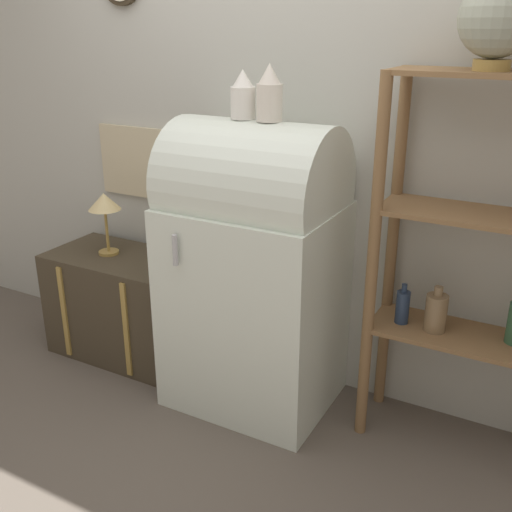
# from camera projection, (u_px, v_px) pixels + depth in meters

# --- Properties ---
(ground_plane) EXTENTS (12.00, 12.00, 0.00)m
(ground_plane) POSITION_uv_depth(u_px,v_px,m) (229.00, 420.00, 2.86)
(ground_plane) COLOR #60564C
(wall_back) EXTENTS (7.00, 0.09, 2.70)m
(wall_back) POSITION_uv_depth(u_px,v_px,m) (286.00, 118.00, 2.85)
(wall_back) COLOR #B7B7AD
(wall_back) RESTS_ON ground_plane
(refrigerator) EXTENTS (0.76, 0.64, 1.39)m
(refrigerator) POSITION_uv_depth(u_px,v_px,m) (254.00, 266.00, 2.81)
(refrigerator) COLOR silver
(refrigerator) RESTS_ON ground_plane
(suitcase_trunk) EXTENTS (0.79, 0.47, 0.59)m
(suitcase_trunk) POSITION_uv_depth(u_px,v_px,m) (123.00, 304.00, 3.37)
(suitcase_trunk) COLOR #423828
(suitcase_trunk) RESTS_ON ground_plane
(shelf_unit) EXTENTS (0.78, 0.33, 1.61)m
(shelf_unit) POSITION_uv_depth(u_px,v_px,m) (471.00, 255.00, 2.42)
(shelf_unit) COLOR olive
(shelf_unit) RESTS_ON ground_plane
(globe) EXTENTS (0.27, 0.27, 0.31)m
(globe) POSITION_uv_depth(u_px,v_px,m) (498.00, 19.00, 2.08)
(globe) COLOR #AD8942
(globe) RESTS_ON shelf_unit
(vase_left) EXTENTS (0.11, 0.11, 0.21)m
(vase_left) POSITION_uv_depth(u_px,v_px,m) (243.00, 96.00, 2.56)
(vase_left) COLOR white
(vase_left) RESTS_ON refrigerator
(vase_center) EXTENTS (0.11, 0.11, 0.24)m
(vase_center) POSITION_uv_depth(u_px,v_px,m) (269.00, 95.00, 2.49)
(vase_center) COLOR silver
(vase_center) RESTS_ON refrigerator
(desk_lamp) EXTENTS (0.17, 0.17, 0.34)m
(desk_lamp) POSITION_uv_depth(u_px,v_px,m) (104.00, 205.00, 3.19)
(desk_lamp) COLOR #AD8942
(desk_lamp) RESTS_ON suitcase_trunk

